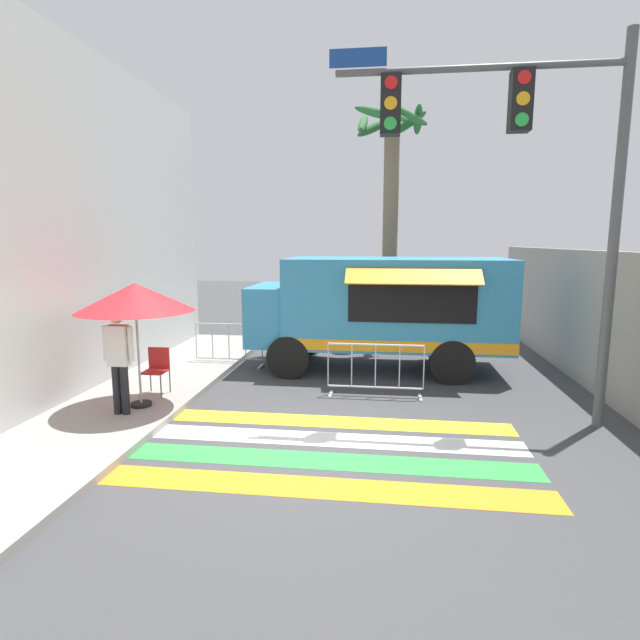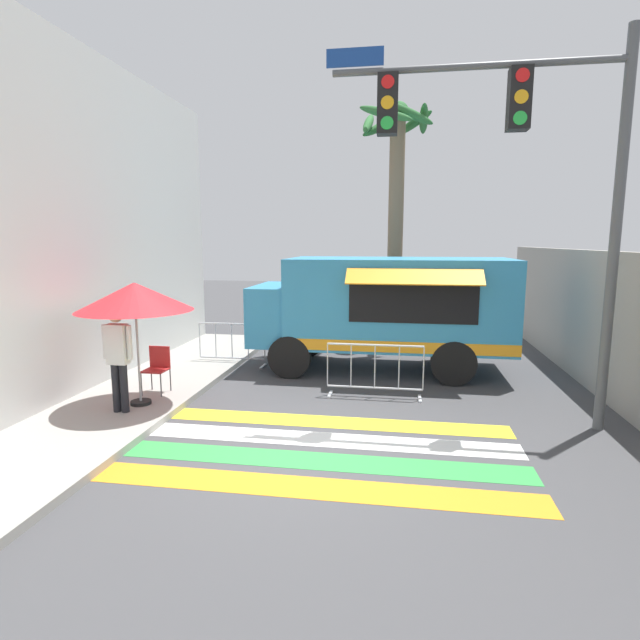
# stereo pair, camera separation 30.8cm
# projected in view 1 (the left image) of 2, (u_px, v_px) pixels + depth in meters

# --- Properties ---
(ground_plane) EXTENTS (60.00, 60.00, 0.00)m
(ground_plane) POSITION_uv_depth(u_px,v_px,m) (307.00, 453.00, 7.18)
(ground_plane) COLOR #424244
(sidewalk_left) EXTENTS (4.40, 16.00, 0.12)m
(sidewalk_left) POSITION_uv_depth(u_px,v_px,m) (11.00, 433.00, 7.76)
(sidewalk_left) COLOR #99968E
(sidewalk_left) RESTS_ON ground_plane
(concrete_wall_right) EXTENTS (0.20, 16.00, 2.82)m
(concrete_wall_right) POSITION_uv_depth(u_px,v_px,m) (615.00, 328.00, 9.22)
(concrete_wall_right) COLOR #A39E93
(concrete_wall_right) RESTS_ON ground_plane
(crosswalk_painted) EXTENTS (6.40, 2.84, 0.01)m
(crosswalk_painted) POSITION_uv_depth(u_px,v_px,m) (308.00, 448.00, 7.31)
(crosswalk_painted) COLOR orange
(crosswalk_painted) RESTS_ON ground_plane
(food_truck) EXTENTS (5.88, 2.75, 2.62)m
(food_truck) POSITION_uv_depth(u_px,v_px,m) (376.00, 305.00, 11.63)
(food_truck) COLOR #338CBF
(food_truck) RESTS_ON ground_plane
(traffic_signal_pole) EXTENTS (4.54, 0.29, 6.11)m
(traffic_signal_pole) POSITION_uv_depth(u_px,v_px,m) (522.00, 153.00, 7.71)
(traffic_signal_pole) COLOR #515456
(traffic_signal_pole) RESTS_ON ground_plane
(patio_umbrella) EXTENTS (1.99, 1.99, 2.19)m
(patio_umbrella) POSITION_uv_depth(u_px,v_px,m) (135.00, 298.00, 8.54)
(patio_umbrella) COLOR black
(patio_umbrella) RESTS_ON sidewalk_left
(folding_chair) EXTENTS (0.42, 0.42, 0.88)m
(folding_chair) POSITION_uv_depth(u_px,v_px,m) (157.00, 366.00, 9.48)
(folding_chair) COLOR #4C4C51
(folding_chair) RESTS_ON sidewalk_left
(vendor_person) EXTENTS (0.53, 0.24, 1.79)m
(vendor_person) POSITION_uv_depth(u_px,v_px,m) (119.00, 354.00, 8.27)
(vendor_person) COLOR black
(vendor_person) RESTS_ON sidewalk_left
(barricade_front) EXTENTS (1.87, 0.44, 1.06)m
(barricade_front) POSITION_uv_depth(u_px,v_px,m) (375.00, 371.00, 9.67)
(barricade_front) COLOR #B7BABF
(barricade_front) RESTS_ON ground_plane
(barricade_side) EXTENTS (1.67, 0.44, 1.06)m
(barricade_side) POSITION_uv_depth(u_px,v_px,m) (229.00, 346.00, 12.04)
(barricade_side) COLOR #B7BABF
(barricade_side) RESTS_ON ground_plane
(palm_tree) EXTENTS (2.13, 2.27, 6.80)m
(palm_tree) POSITION_uv_depth(u_px,v_px,m) (390.00, 191.00, 14.06)
(palm_tree) COLOR #7A664C
(palm_tree) RESTS_ON ground_plane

